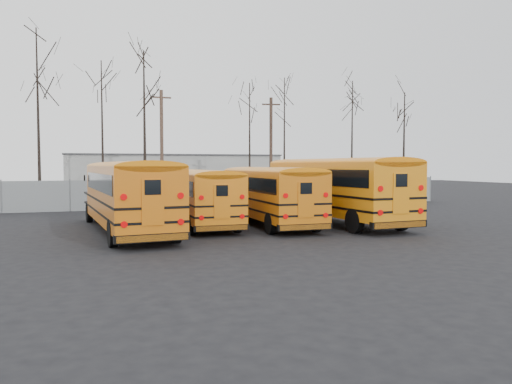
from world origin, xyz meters
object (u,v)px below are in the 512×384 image
object	(u,v)px
bus_d	(333,184)
utility_pole_left	(162,144)
bus_b	(199,192)
utility_pole_right	(271,147)
bus_c	(268,190)
bus_a	(128,190)

from	to	relation	value
bus_d	utility_pole_left	xyz separation A→B (m)	(-6.14, 18.47, 2.71)
bus_b	utility_pole_left	bearing A→B (deg)	87.54
utility_pole_left	utility_pole_right	distance (m)	9.28
bus_c	utility_pole_left	size ratio (longest dim) A/B	1.15
bus_b	utility_pole_left	size ratio (longest dim) A/B	1.10
bus_c	utility_pole_left	distance (m)	18.60
bus_d	utility_pole_right	distance (m)	17.79
bus_c	utility_pole_right	distance (m)	18.46
bus_c	bus_a	bearing A→B (deg)	-171.77
bus_a	bus_d	xyz separation A→B (m)	(10.36, 0.60, 0.11)
bus_d	utility_pole_left	bearing A→B (deg)	104.48
utility_pole_left	utility_pole_right	xyz separation A→B (m)	(9.21, -1.13, -0.19)
bus_c	utility_pole_left	world-z (taller)	utility_pole_left
bus_a	bus_b	xyz separation A→B (m)	(3.52, 1.69, -0.24)
bus_a	utility_pole_left	bearing A→B (deg)	72.56
bus_b	utility_pole_right	bearing A→B (deg)	58.49
bus_b	utility_pole_left	xyz separation A→B (m)	(0.71, 17.38, 3.05)
bus_d	bus_b	bearing A→B (deg)	167.06
bus_a	utility_pole_right	bearing A→B (deg)	48.23
bus_c	bus_d	xyz separation A→B (m)	(3.45, -0.30, 0.27)
bus_a	bus_c	world-z (taller)	bus_a
bus_a	utility_pole_left	distance (m)	19.73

